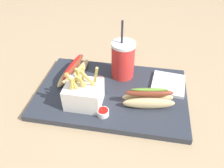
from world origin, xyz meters
The scene contains 9 objects.
ground_plane centered at (0.00, 0.00, -0.01)m, with size 2.40×2.40×0.02m, color tan.
food_tray centered at (0.00, 0.00, 0.01)m, with size 0.50×0.32×0.02m, color #2D333D.
soda_cup centered at (-0.02, -0.09, 0.09)m, with size 0.08×0.08×0.21m.
fries_basket centered at (0.08, 0.07, 0.06)m, with size 0.11×0.09×0.14m.
hot_dog_1 centered at (-0.12, 0.05, 0.05)m, with size 0.17×0.08×0.07m.
hot_dog_2 centered at (0.15, -0.06, 0.04)m, with size 0.09×0.19×0.06m.
ketchup_cup_1 centered at (0.05, -0.03, 0.03)m, with size 0.03×0.03×0.02m.
ketchup_cup_2 centered at (0.01, 0.11, 0.03)m, with size 0.04×0.04×0.02m.
napkin_stack centered at (-0.19, -0.06, 0.03)m, with size 0.11×0.12×0.01m, color white.
Camera 1 is at (-0.10, 0.55, 0.51)m, focal length 35.44 mm.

